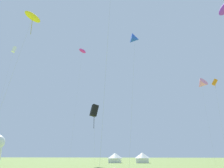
{
  "coord_description": "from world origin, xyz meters",
  "views": [
    {
      "loc": [
        5.19,
        -2.43,
        2.16
      ],
      "look_at": [
        0.0,
        32.0,
        13.43
      ],
      "focal_mm": 35.24,
      "sensor_mm": 36.0,
      "label": 1
    }
  ],
  "objects_px": {
    "kite_blue_delta": "(135,39)",
    "festival_tent_left": "(115,157)",
    "festival_tent_center": "(142,157)",
    "kite_magenta_parafoil": "(82,51)",
    "kite_yellow_parafoil": "(33,17)",
    "kite_pink_delta": "(201,84)",
    "kite_white_box": "(14,50)",
    "kite_orange_box": "(215,83)",
    "kite_black_box": "(94,111)"
  },
  "relations": [
    {
      "from": "kite_blue_delta",
      "to": "kite_white_box",
      "type": "bearing_deg",
      "value": 152.97
    },
    {
      "from": "kite_white_box",
      "to": "kite_magenta_parafoil",
      "type": "distance_m",
      "value": 20.57
    },
    {
      "from": "festival_tent_left",
      "to": "kite_pink_delta",
      "type": "bearing_deg",
      "value": -24.41
    },
    {
      "from": "kite_black_box",
      "to": "kite_blue_delta",
      "type": "relative_size",
      "value": 0.69
    },
    {
      "from": "kite_yellow_parafoil",
      "to": "kite_orange_box",
      "type": "relative_size",
      "value": 1.06
    },
    {
      "from": "festival_tent_left",
      "to": "festival_tent_center",
      "type": "height_order",
      "value": "festival_tent_center"
    },
    {
      "from": "kite_orange_box",
      "to": "kite_magenta_parafoil",
      "type": "bearing_deg",
      "value": 158.04
    },
    {
      "from": "kite_magenta_parafoil",
      "to": "kite_yellow_parafoil",
      "type": "distance_m",
      "value": 42.23
    },
    {
      "from": "kite_black_box",
      "to": "festival_tent_left",
      "type": "height_order",
      "value": "kite_black_box"
    },
    {
      "from": "kite_pink_delta",
      "to": "kite_yellow_parafoil",
      "type": "bearing_deg",
      "value": -128.48
    },
    {
      "from": "kite_magenta_parafoil",
      "to": "kite_yellow_parafoil",
      "type": "bearing_deg",
      "value": -81.98
    },
    {
      "from": "kite_white_box",
      "to": "kite_yellow_parafoil",
      "type": "relative_size",
      "value": 1.53
    },
    {
      "from": "kite_magenta_parafoil",
      "to": "festival_tent_left",
      "type": "distance_m",
      "value": 33.61
    },
    {
      "from": "kite_black_box",
      "to": "kite_yellow_parafoil",
      "type": "bearing_deg",
      "value": -91.85
    },
    {
      "from": "kite_blue_delta",
      "to": "festival_tent_center",
      "type": "height_order",
      "value": "kite_blue_delta"
    },
    {
      "from": "kite_pink_delta",
      "to": "festival_tent_left",
      "type": "bearing_deg",
      "value": 155.59
    },
    {
      "from": "kite_yellow_parafoil",
      "to": "kite_pink_delta",
      "type": "xyz_separation_m",
      "value": [
        27.46,
        34.55,
        1.11
      ]
    },
    {
      "from": "kite_black_box",
      "to": "festival_tent_left",
      "type": "relative_size",
      "value": 3.28
    },
    {
      "from": "kite_magenta_parafoil",
      "to": "kite_pink_delta",
      "type": "height_order",
      "value": "kite_magenta_parafoil"
    },
    {
      "from": "kite_white_box",
      "to": "festival_tent_left",
      "type": "height_order",
      "value": "kite_white_box"
    },
    {
      "from": "kite_orange_box",
      "to": "festival_tent_left",
      "type": "height_order",
      "value": "kite_orange_box"
    },
    {
      "from": "kite_black_box",
      "to": "festival_tent_center",
      "type": "relative_size",
      "value": 3.17
    },
    {
      "from": "kite_white_box",
      "to": "kite_blue_delta",
      "type": "height_order",
      "value": "kite_white_box"
    },
    {
      "from": "kite_blue_delta",
      "to": "festival_tent_left",
      "type": "distance_m",
      "value": 41.28
    },
    {
      "from": "kite_blue_delta",
      "to": "kite_yellow_parafoil",
      "type": "height_order",
      "value": "kite_blue_delta"
    },
    {
      "from": "kite_magenta_parafoil",
      "to": "kite_pink_delta",
      "type": "xyz_separation_m",
      "value": [
        32.97,
        -4.5,
        -13.98
      ]
    },
    {
      "from": "kite_magenta_parafoil",
      "to": "kite_pink_delta",
      "type": "bearing_deg",
      "value": -7.78
    },
    {
      "from": "kite_white_box",
      "to": "festival_tent_center",
      "type": "relative_size",
      "value": 6.52
    },
    {
      "from": "kite_white_box",
      "to": "festival_tent_left",
      "type": "xyz_separation_m",
      "value": [
        22.85,
        20.61,
        -25.95
      ]
    },
    {
      "from": "kite_orange_box",
      "to": "festival_tent_center",
      "type": "relative_size",
      "value": 4.02
    },
    {
      "from": "kite_magenta_parafoil",
      "to": "kite_orange_box",
      "type": "relative_size",
      "value": 1.93
    },
    {
      "from": "kite_black_box",
      "to": "festival_tent_left",
      "type": "xyz_separation_m",
      "value": [
        2.84,
        15.6,
        -10.8
      ]
    },
    {
      "from": "festival_tent_left",
      "to": "kite_black_box",
      "type": "bearing_deg",
      "value": -100.32
    },
    {
      "from": "kite_orange_box",
      "to": "kite_white_box",
      "type": "bearing_deg",
      "value": -178.88
    },
    {
      "from": "kite_orange_box",
      "to": "kite_blue_delta",
      "type": "bearing_deg",
      "value": -133.48
    },
    {
      "from": "kite_black_box",
      "to": "kite_pink_delta",
      "type": "height_order",
      "value": "kite_pink_delta"
    },
    {
      "from": "kite_white_box",
      "to": "kite_blue_delta",
      "type": "bearing_deg",
      "value": -27.03
    },
    {
      "from": "kite_magenta_parafoil",
      "to": "kite_pink_delta",
      "type": "relative_size",
      "value": 1.62
    },
    {
      "from": "kite_magenta_parafoil",
      "to": "kite_white_box",
      "type": "bearing_deg",
      "value": -133.3
    },
    {
      "from": "kite_magenta_parafoil",
      "to": "festival_tent_left",
      "type": "bearing_deg",
      "value": 33.81
    },
    {
      "from": "kite_blue_delta",
      "to": "festival_tent_left",
      "type": "bearing_deg",
      "value": 102.65
    },
    {
      "from": "kite_black_box",
      "to": "kite_yellow_parafoil",
      "type": "distance_m",
      "value": 30.26
    },
    {
      "from": "kite_white_box",
      "to": "kite_orange_box",
      "type": "relative_size",
      "value": 1.62
    },
    {
      "from": "kite_magenta_parafoil",
      "to": "kite_blue_delta",
      "type": "relative_size",
      "value": 1.69
    },
    {
      "from": "kite_magenta_parafoil",
      "to": "kite_blue_delta",
      "type": "height_order",
      "value": "kite_magenta_parafoil"
    },
    {
      "from": "kite_blue_delta",
      "to": "kite_black_box",
      "type": "bearing_deg",
      "value": 117.87
    },
    {
      "from": "kite_orange_box",
      "to": "festival_tent_center",
      "type": "distance_m",
      "value": 29.68
    },
    {
      "from": "kite_yellow_parafoil",
      "to": "kite_orange_box",
      "type": "distance_m",
      "value": 37.86
    },
    {
      "from": "kite_magenta_parafoil",
      "to": "festival_tent_left",
      "type": "height_order",
      "value": "kite_magenta_parafoil"
    },
    {
      "from": "kite_magenta_parafoil",
      "to": "festival_tent_center",
      "type": "distance_m",
      "value": 36.54
    }
  ]
}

